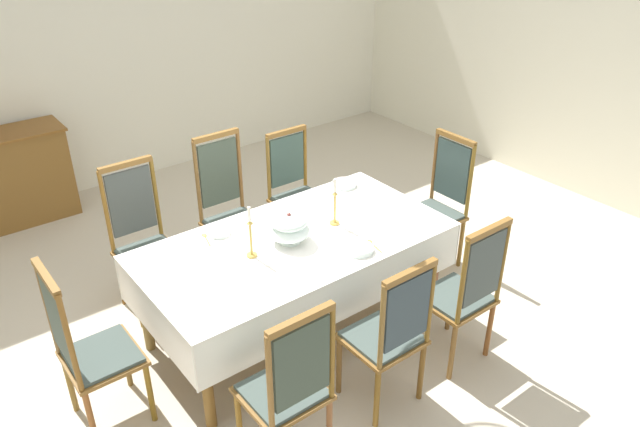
{
  "coord_description": "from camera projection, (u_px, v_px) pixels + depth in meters",
  "views": [
    {
      "loc": [
        -2.09,
        -3.05,
        2.98
      ],
      "look_at": [
        0.15,
        -0.15,
        0.96
      ],
      "focal_mm": 34.48,
      "sensor_mm": 36.0,
      "label": 1
    }
  ],
  "objects": [
    {
      "name": "spoon_secondary",
      "position": [
        205.0,
        237.0,
        4.28
      ],
      "size": [
        0.06,
        0.18,
        0.01
      ],
      "rotation": [
        0.0,
        0.0,
        -0.23
      ],
      "color": "gold",
      "rests_on": "tablecloth"
    },
    {
      "name": "chair_south_c",
      "position": [
        464.0,
        291.0,
        4.06
      ],
      "size": [
        0.44,
        0.42,
        1.12
      ],
      "color": "brown",
      "rests_on": "ground"
    },
    {
      "name": "soup_tureen",
      "position": [
        289.0,
        228.0,
        4.18
      ],
      "size": [
        0.28,
        0.28,
        0.23
      ],
      "color": "white",
      "rests_on": "tablecloth"
    },
    {
      "name": "bowl_near_right",
      "position": [
        219.0,
        232.0,
        4.31
      ],
      "size": [
        0.15,
        0.15,
        0.04
      ],
      "color": "white",
      "rests_on": "tablecloth"
    },
    {
      "name": "chair_south_b",
      "position": [
        390.0,
        333.0,
        3.71
      ],
      "size": [
        0.44,
        0.42,
        1.08
      ],
      "color": "brown",
      "rests_on": "ground"
    },
    {
      "name": "candlestick_west",
      "position": [
        251.0,
        237.0,
        4.0
      ],
      "size": [
        0.07,
        0.07,
        0.37
      ],
      "color": "gold",
      "rests_on": "tablecloth"
    },
    {
      "name": "candlestick_east",
      "position": [
        335.0,
        206.0,
        4.38
      ],
      "size": [
        0.07,
        0.07,
        0.36
      ],
      "color": "gold",
      "rests_on": "tablecloth"
    },
    {
      "name": "chair_north_c",
      "position": [
        296.0,
        190.0,
        5.39
      ],
      "size": [
        0.44,
        0.42,
        1.09
      ],
      "rotation": [
        0.0,
        0.0,
        3.14
      ],
      "color": "brown",
      "rests_on": "ground"
    },
    {
      "name": "bowl_far_right",
      "position": [
        344.0,
        183.0,
        4.98
      ],
      "size": [
        0.2,
        0.2,
        0.04
      ],
      "color": "white",
      "rests_on": "tablecloth"
    },
    {
      "name": "right_wall",
      "position": [
        604.0,
        36.0,
        5.86
      ],
      "size": [
        0.08,
        6.4,
        3.27
      ],
      "primitive_type": "cube",
      "color": "silver",
      "rests_on": "ground"
    },
    {
      "name": "chair_north_b",
      "position": [
        229.0,
        208.0,
        5.01
      ],
      "size": [
        0.44,
        0.42,
        1.21
      ],
      "rotation": [
        0.0,
        0.0,
        3.14
      ],
      "color": "brown",
      "rests_on": "ground"
    },
    {
      "name": "chair_head_west",
      "position": [
        88.0,
        348.0,
        3.56
      ],
      "size": [
        0.42,
        0.44,
        1.15
      ],
      "rotation": [
        0.0,
        0.0,
        -1.57
      ],
      "color": "brown",
      "rests_on": "ground"
    },
    {
      "name": "dining_table",
      "position": [
        295.0,
        249.0,
        4.3
      ],
      "size": [
        2.15,
        1.1,
        0.76
      ],
      "color": "brown",
      "rests_on": "ground"
    },
    {
      "name": "ground",
      "position": [
        292.0,
        324.0,
        4.68
      ],
      "size": [
        7.31,
        6.4,
        0.04
      ],
      "primitive_type": "cube",
      "color": "beige"
    },
    {
      "name": "tablecloth",
      "position": [
        295.0,
        250.0,
        4.3
      ],
      "size": [
        2.17,
        1.12,
        0.35
      ],
      "color": "white",
      "rests_on": "dining_table"
    },
    {
      "name": "bowl_near_left",
      "position": [
        359.0,
        249.0,
        4.11
      ],
      "size": [
        0.19,
        0.19,
        0.04
      ],
      "color": "white",
      "rests_on": "tablecloth"
    },
    {
      "name": "back_wall",
      "position": [
        101.0,
        29.0,
        6.13
      ],
      "size": [
        7.31,
        0.08,
        3.27
      ],
      "primitive_type": "cube",
      "color": "silver",
      "rests_on": "ground"
    },
    {
      "name": "chair_head_east",
      "position": [
        439.0,
        202.0,
        5.14
      ],
      "size": [
        0.42,
        0.44,
        1.15
      ],
      "rotation": [
        0.0,
        0.0,
        1.57
      ],
      "color": "brown",
      "rests_on": "ground"
    },
    {
      "name": "bowl_far_left",
      "position": [
        273.0,
        212.0,
        4.56
      ],
      "size": [
        0.17,
        0.17,
        0.04
      ],
      "color": "white",
      "rests_on": "tablecloth"
    },
    {
      "name": "spoon_primary",
      "position": [
        371.0,
        243.0,
        4.21
      ],
      "size": [
        0.05,
        0.18,
        0.01
      ],
      "rotation": [
        0.0,
        0.0,
        -0.2
      ],
      "color": "gold",
      "rests_on": "tablecloth"
    },
    {
      "name": "chair_north_a",
      "position": [
        143.0,
        238.0,
        4.62
      ],
      "size": [
        0.44,
        0.42,
        1.17
      ],
      "rotation": [
        0.0,
        0.0,
        3.14
      ],
      "color": "brown",
      "rests_on": "ground"
    },
    {
      "name": "chair_south_a",
      "position": [
        289.0,
        386.0,
        3.3
      ],
      "size": [
        0.44,
        0.42,
        1.12
      ],
      "color": "brown",
      "rests_on": "ground"
    }
  ]
}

